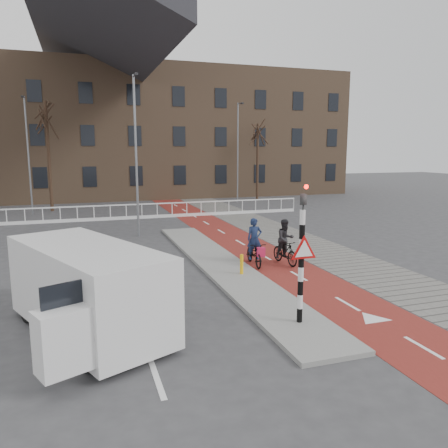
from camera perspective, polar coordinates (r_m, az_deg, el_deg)
name	(u,v)px	position (r m, az deg, el deg)	size (l,w,h in m)	color
ground	(286,299)	(13.53, 8.05, -9.62)	(120.00, 120.00, 0.00)	#38383A
bike_lane	(227,235)	(23.04, 0.39, -1.43)	(2.50, 60.00, 0.01)	maroon
sidewalk	(275,232)	(24.07, 6.72, -1.02)	(3.00, 60.00, 0.01)	slate
curb_island	(223,266)	(16.81, -0.17, -5.46)	(1.80, 16.00, 0.12)	gray
traffic_signal	(302,250)	(10.99, 10.14, -3.43)	(0.80, 0.80, 3.68)	black
bollard	(242,264)	(15.44, 2.32, -5.26)	(0.12, 0.12, 0.70)	yellow
cyclist_near	(254,250)	(16.97, 3.99, -3.36)	(0.76, 1.80, 1.85)	black
cyclist_far	(285,246)	(17.22, 7.98, -2.83)	(0.82, 1.68, 1.78)	black
van	(88,288)	(11.19, -17.40, -7.94)	(3.93, 5.47, 2.19)	silver
railing	(94,216)	(28.73, -16.60, 0.99)	(28.00, 0.10, 0.99)	silver
townhouse_row	(107,113)	(43.63, -15.06, 13.80)	(46.00, 10.00, 15.90)	#7F6047
tree_mid	(49,157)	(34.13, -21.91, 8.12)	(0.23, 0.23, 7.84)	black
tree_right	(257,162)	(39.80, 4.40, 8.10)	(0.22, 0.22, 6.71)	black
streetlight_near	(136,158)	(22.72, -11.40, 8.47)	(0.12, 0.12, 8.08)	slate
streetlight_left	(29,157)	(32.67, -24.17, 8.02)	(0.12, 0.12, 7.95)	slate
streetlight_right	(238,153)	(37.01, 1.80, 9.19)	(0.12, 0.12, 8.26)	slate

